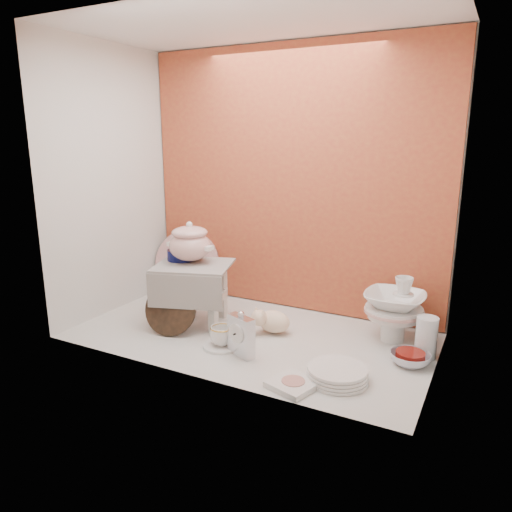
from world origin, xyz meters
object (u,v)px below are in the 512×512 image
(blue_white_vase, at_px, (189,278))
(soup_tureen, at_px, (190,242))
(porcelain_tower, at_px, (394,308))
(floral_platter, at_px, (187,263))
(gold_rim_teacup, at_px, (222,335))
(mantel_clock, at_px, (241,334))
(step_stool, at_px, (194,294))
(plush_pig, at_px, (274,321))
(crystal_bowl, at_px, (410,359))
(dinner_plate_stack, at_px, (337,374))

(blue_white_vase, bearing_deg, soup_tureen, -52.84)
(blue_white_vase, bearing_deg, porcelain_tower, -4.12)
(floral_platter, bearing_deg, gold_rim_teacup, -43.35)
(soup_tureen, relative_size, mantel_clock, 1.24)
(step_stool, xyz_separation_m, blue_white_vase, (-0.29, 0.37, -0.05))
(mantel_clock, xyz_separation_m, porcelain_tower, (0.59, 0.51, 0.06))
(blue_white_vase, xyz_separation_m, plush_pig, (0.74, -0.29, -0.06))
(step_stool, relative_size, plush_pig, 1.80)
(step_stool, distance_m, blue_white_vase, 0.47)
(mantel_clock, bearing_deg, porcelain_tower, 62.24)
(gold_rim_teacup, bearing_deg, plush_pig, 60.96)
(mantel_clock, distance_m, plush_pig, 0.31)
(crystal_bowl, bearing_deg, dinner_plate_stack, -130.29)
(blue_white_vase, height_order, gold_rim_teacup, blue_white_vase)
(blue_white_vase, relative_size, porcelain_tower, 0.71)
(blue_white_vase, height_order, mantel_clock, blue_white_vase)
(floral_platter, xyz_separation_m, gold_rim_teacup, (0.62, -0.58, -0.15))
(crystal_bowl, bearing_deg, floral_platter, 166.51)
(blue_white_vase, bearing_deg, dinner_plate_stack, -27.55)
(step_stool, relative_size, porcelain_tower, 1.16)
(plush_pig, relative_size, crystal_bowl, 1.22)
(plush_pig, xyz_separation_m, porcelain_tower, (0.57, 0.20, 0.10))
(floral_platter, xyz_separation_m, plush_pig, (0.77, -0.31, -0.14))
(soup_tureen, distance_m, porcelain_tower, 1.11)
(mantel_clock, distance_m, gold_rim_teacup, 0.14)
(step_stool, height_order, porcelain_tower, porcelain_tower)
(plush_pig, height_order, dinner_plate_stack, plush_pig)
(gold_rim_teacup, bearing_deg, floral_platter, 136.65)
(gold_rim_teacup, height_order, crystal_bowl, gold_rim_teacup)
(floral_platter, height_order, plush_pig, floral_platter)
(floral_platter, xyz_separation_m, mantel_clock, (0.75, -0.62, -0.10))
(porcelain_tower, bearing_deg, dinner_plate_stack, -102.31)
(step_stool, height_order, gold_rim_teacup, step_stool)
(mantel_clock, relative_size, gold_rim_teacup, 1.79)
(mantel_clock, distance_m, dinner_plate_stack, 0.48)
(dinner_plate_stack, bearing_deg, soup_tureen, 163.05)
(gold_rim_teacup, xyz_separation_m, dinner_plate_stack, (0.60, -0.06, -0.03))
(plush_pig, height_order, gold_rim_teacup, plush_pig)
(gold_rim_teacup, distance_m, porcelain_tower, 0.87)
(soup_tureen, xyz_separation_m, gold_rim_teacup, (0.33, -0.23, -0.39))
(plush_pig, distance_m, porcelain_tower, 0.61)
(floral_platter, height_order, blue_white_vase, floral_platter)
(floral_platter, relative_size, dinner_plate_stack, 1.63)
(gold_rim_teacup, bearing_deg, soup_tureen, 145.67)
(dinner_plate_stack, bearing_deg, plush_pig, 143.93)
(step_stool, xyz_separation_m, plush_pig, (0.44, 0.08, -0.10))
(porcelain_tower, bearing_deg, gold_rim_teacup, -146.84)
(blue_white_vase, height_order, plush_pig, blue_white_vase)
(blue_white_vase, relative_size, dinner_plate_stack, 0.91)
(step_stool, height_order, crystal_bowl, step_stool)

